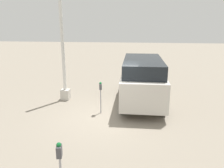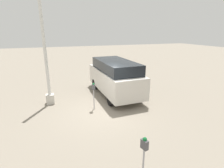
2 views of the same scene
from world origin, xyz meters
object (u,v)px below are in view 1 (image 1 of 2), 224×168
(lamp_post, at_px, (64,63))
(parking_meter_near, at_px, (101,90))
(parking_meter_far, at_px, (60,159))
(parked_van, at_px, (142,79))

(lamp_post, bearing_deg, parking_meter_near, -126.22)
(parking_meter_far, distance_m, lamp_post, 7.21)
(parking_meter_far, xyz_separation_m, parked_van, (6.92, -1.87, 0.12))
(parking_meter_far, bearing_deg, parked_van, -27.95)
(lamp_post, bearing_deg, parking_meter_far, -162.12)
(lamp_post, bearing_deg, parked_van, -88.46)
(parking_meter_near, distance_m, parking_meter_far, 5.20)
(parking_meter_near, xyz_separation_m, parking_meter_far, (-5.20, 0.00, 0.03))
(parking_meter_far, height_order, parked_van, parked_van)
(parking_meter_far, relative_size, parked_van, 0.29)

